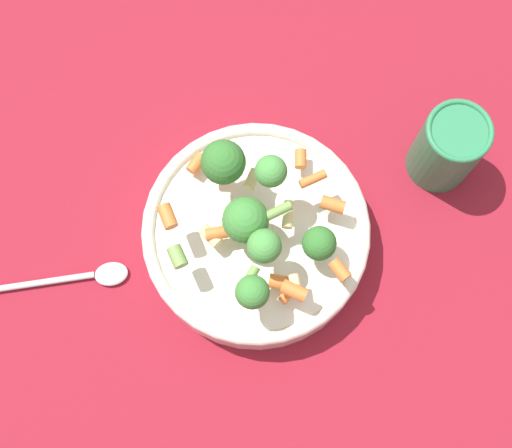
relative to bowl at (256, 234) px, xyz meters
name	(u,v)px	position (x,y,z in m)	size (l,w,h in m)	color
ground_plane	(256,241)	(0.00, 0.00, -0.03)	(3.00, 3.00, 0.00)	maroon
bowl	(256,234)	(0.00, 0.00, 0.00)	(0.24, 0.24, 0.05)	silver
pasta_salad	(255,217)	(0.00, 0.00, 0.07)	(0.18, 0.18, 0.09)	#8CB766
cup	(448,147)	(0.22, 0.04, 0.02)	(0.07, 0.07, 0.10)	#2D7F51
spoon	(80,277)	(-0.19, 0.00, -0.02)	(0.17, 0.03, 0.01)	silver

